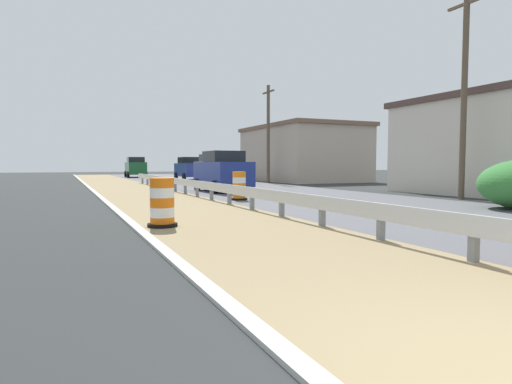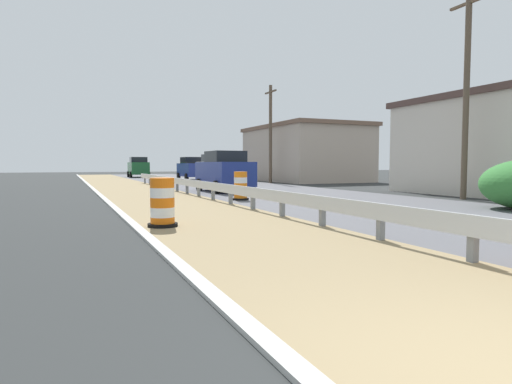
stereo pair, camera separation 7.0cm
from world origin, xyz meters
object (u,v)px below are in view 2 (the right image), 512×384
(utility_pole_near, at_px, (466,92))
(traffic_barrel_close, at_px, (162,205))
(car_lead_near_lane, at_px, (138,167))
(car_lead_far_lane, at_px, (224,171))
(utility_pole_mid, at_px, (270,132))
(car_mid_far_lane, at_px, (192,168))
(traffic_barrel_mid, at_px, (241,187))
(car_trailing_near_lane, at_px, (216,169))

(utility_pole_near, bearing_deg, traffic_barrel_close, -167.81)
(car_lead_near_lane, relative_size, car_lead_far_lane, 1.06)
(car_lead_near_lane, xyz_separation_m, utility_pole_mid, (6.93, -18.57, 2.72))
(car_mid_far_lane, bearing_deg, traffic_barrel_mid, -10.27)
(traffic_barrel_mid, xyz_separation_m, car_trailing_near_lane, (4.11, 15.23, 0.57))
(car_trailing_near_lane, distance_m, car_lead_far_lane, 10.35)
(utility_pole_near, relative_size, utility_pole_mid, 1.14)
(traffic_barrel_close, relative_size, utility_pole_mid, 0.15)
(utility_pole_mid, bearing_deg, car_lead_far_lane, -128.81)
(car_lead_far_lane, xyz_separation_m, car_mid_far_lane, (2.93, 16.79, -0.02))
(traffic_barrel_mid, relative_size, utility_pole_near, 0.14)
(car_lead_near_lane, height_order, utility_pole_near, utility_pole_near)
(car_lead_near_lane, distance_m, car_trailing_near_lane, 17.16)
(traffic_barrel_close, relative_size, car_mid_far_lane, 0.25)
(utility_pole_near, bearing_deg, utility_pole_mid, 92.03)
(car_trailing_near_lane, height_order, utility_pole_mid, utility_pole_mid)
(car_trailing_near_lane, distance_m, car_mid_far_lane, 6.86)
(car_trailing_near_lane, distance_m, utility_pole_near, 19.35)
(traffic_barrel_close, xyz_separation_m, car_mid_far_lane, (8.51, 28.20, 0.52))
(car_lead_far_lane, relative_size, utility_pole_mid, 0.58)
(car_lead_far_lane, height_order, utility_pole_near, utility_pole_near)
(car_lead_near_lane, distance_m, car_mid_far_lane, 10.52)
(car_lead_near_lane, height_order, car_mid_far_lane, car_lead_near_lane)
(traffic_barrel_close, relative_size, car_lead_far_lane, 0.26)
(car_mid_far_lane, relative_size, utility_pole_near, 0.54)
(car_trailing_near_lane, bearing_deg, car_lead_near_lane, -168.98)
(traffic_barrel_mid, distance_m, utility_pole_near, 9.82)
(traffic_barrel_mid, bearing_deg, utility_pole_near, -21.70)
(traffic_barrel_close, distance_m, traffic_barrel_mid, 7.51)
(traffic_barrel_close, bearing_deg, car_lead_near_lane, 82.17)
(traffic_barrel_mid, distance_m, car_mid_far_lane, 22.48)
(car_mid_far_lane, xyz_separation_m, utility_pole_near, (4.28, -25.44, 3.29))
(traffic_barrel_close, distance_m, utility_pole_near, 13.62)
(utility_pole_mid, bearing_deg, traffic_barrel_mid, -120.04)
(traffic_barrel_mid, bearing_deg, utility_pole_mid, 59.96)
(car_lead_near_lane, xyz_separation_m, car_mid_far_lane, (3.25, -10.00, -0.06))
(traffic_barrel_close, bearing_deg, traffic_barrel_mid, 54.43)
(car_trailing_near_lane, xyz_separation_m, utility_pole_near, (4.31, -18.58, 3.23))
(utility_pole_mid, bearing_deg, car_mid_far_lane, 113.23)
(traffic_barrel_close, distance_m, car_mid_far_lane, 29.46)
(car_mid_far_lane, bearing_deg, utility_pole_mid, 23.57)
(car_lead_far_lane, bearing_deg, utility_pole_mid, -40.05)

